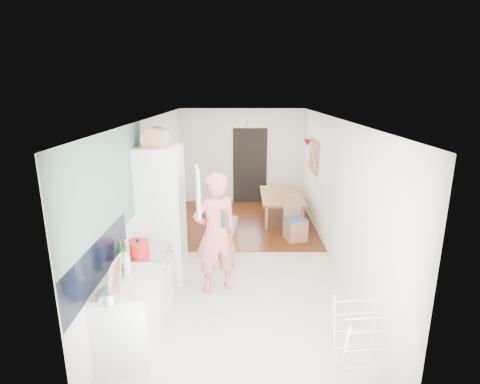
{
  "coord_description": "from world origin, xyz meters",
  "views": [
    {
      "loc": [
        -0.03,
        -6.31,
        2.97
      ],
      "look_at": [
        -0.05,
        0.2,
        1.18
      ],
      "focal_mm": 28.0,
      "sensor_mm": 36.0,
      "label": 1
    }
  ],
  "objects_px": {
    "stool": "(226,240)",
    "drying_rack": "(359,343)",
    "dining_chair": "(296,218)",
    "dining_table": "(283,209)",
    "person": "(215,223)"
  },
  "relations": [
    {
      "from": "stool",
      "to": "drying_rack",
      "type": "distance_m",
      "value": 3.59
    },
    {
      "from": "dining_chair",
      "to": "dining_table",
      "type": "bearing_deg",
      "value": 79.45
    },
    {
      "from": "person",
      "to": "stool",
      "type": "relative_size",
      "value": 4.84
    },
    {
      "from": "person",
      "to": "stool",
      "type": "distance_m",
      "value": 1.67
    },
    {
      "from": "dining_chair",
      "to": "drying_rack",
      "type": "distance_m",
      "value": 3.79
    },
    {
      "from": "dining_table",
      "to": "stool",
      "type": "distance_m",
      "value": 2.2
    },
    {
      "from": "person",
      "to": "dining_chair",
      "type": "relative_size",
      "value": 2.36
    },
    {
      "from": "person",
      "to": "dining_table",
      "type": "bearing_deg",
      "value": -135.44
    },
    {
      "from": "drying_rack",
      "to": "stool",
      "type": "bearing_deg",
      "value": 109.14
    },
    {
      "from": "stool",
      "to": "drying_rack",
      "type": "height_order",
      "value": "drying_rack"
    },
    {
      "from": "drying_rack",
      "to": "dining_chair",
      "type": "bearing_deg",
      "value": 86.14
    },
    {
      "from": "dining_table",
      "to": "dining_chair",
      "type": "distance_m",
      "value": 1.29
    },
    {
      "from": "stool",
      "to": "drying_rack",
      "type": "xyz_separation_m",
      "value": [
        1.51,
        -3.25,
        0.2
      ]
    },
    {
      "from": "person",
      "to": "stool",
      "type": "height_order",
      "value": "person"
    },
    {
      "from": "person",
      "to": "dining_chair",
      "type": "bearing_deg",
      "value": -149.65
    }
  ]
}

